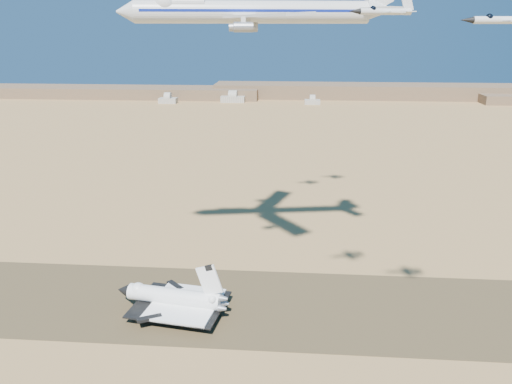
# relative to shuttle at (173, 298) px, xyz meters

# --- Properties ---
(ground) EXTENTS (1200.00, 1200.00, 0.00)m
(ground) POSITION_rel_shuttle_xyz_m (19.38, 6.15, -5.08)
(ground) COLOR #A27D48
(ground) RESTS_ON ground
(runway) EXTENTS (600.00, 50.00, 0.06)m
(runway) POSITION_rel_shuttle_xyz_m (19.38, 6.15, -5.05)
(runway) COLOR brown
(runway) RESTS_ON ground
(ridgeline) EXTENTS (960.00, 90.00, 18.00)m
(ridgeline) POSITION_rel_shuttle_xyz_m (84.70, 533.45, 2.55)
(ridgeline) COLOR brown
(ridgeline) RESTS_ON ground
(hangars) EXTENTS (200.50, 29.50, 30.00)m
(hangars) POSITION_rel_shuttle_xyz_m (-44.62, 484.58, -0.25)
(hangars) COLOR #B5AEA1
(hangars) RESTS_ON ground
(shuttle) EXTENTS (38.47, 27.35, 18.91)m
(shuttle) POSITION_rel_shuttle_xyz_m (0.00, 0.00, 0.00)
(shuttle) COLOR white
(shuttle) RESTS_ON runway
(carrier_747) EXTENTS (88.06, 67.10, 21.85)m
(carrier_747) POSITION_rel_shuttle_xyz_m (21.80, 23.96, 89.19)
(carrier_747) COLOR silver
(crew_a) EXTENTS (0.52, 0.66, 1.59)m
(crew_a) POSITION_rel_shuttle_xyz_m (7.77, -9.22, -4.23)
(crew_a) COLOR #BD640B
(crew_a) RESTS_ON runway
(crew_b) EXTENTS (0.59, 0.92, 1.80)m
(crew_b) POSITION_rel_shuttle_xyz_m (4.77, -9.00, -4.12)
(crew_b) COLOR #BD640B
(crew_b) RESTS_ON runway
(crew_c) EXTENTS (1.07, 1.20, 1.84)m
(crew_c) POSITION_rel_shuttle_xyz_m (8.19, -8.42, -4.10)
(crew_c) COLOR #BD640B
(crew_c) RESTS_ON runway
(chase_jet_a) EXTENTS (14.65, 8.55, 3.74)m
(chase_jet_a) POSITION_rel_shuttle_xyz_m (56.92, -25.94, 87.74)
(chase_jet_a) COLOR silver
(chase_jet_b) EXTENTS (15.24, 8.38, 3.80)m
(chase_jet_b) POSITION_rel_shuttle_xyz_m (77.59, -37.32, 85.82)
(chase_jet_b) COLOR silver
(chase_jet_c) EXTENTS (13.72, 7.73, 3.45)m
(chase_jet_c) POSITION_rel_shuttle_xyz_m (42.45, 72.95, 91.81)
(chase_jet_c) COLOR silver
(chase_jet_d) EXTENTS (14.81, 7.81, 3.69)m
(chase_jet_d) POSITION_rel_shuttle_xyz_m (58.45, 85.99, 92.51)
(chase_jet_d) COLOR silver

